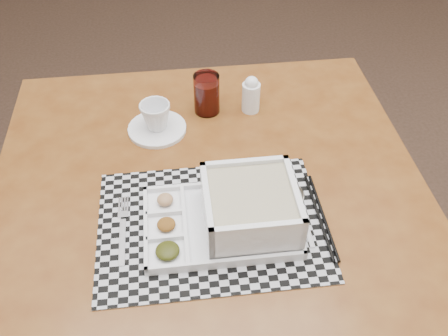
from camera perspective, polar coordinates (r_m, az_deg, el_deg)
The scene contains 11 objects.
floor at distance 1.92m, azimuth -1.14°, elevation -10.73°, with size 5.00×5.00×0.00m, color black.
dining_table at distance 1.20m, azimuth -1.58°, elevation -4.74°, with size 1.00×1.00×0.75m.
placemat at distance 1.07m, azimuth -1.46°, elevation -6.45°, with size 0.48×0.35×0.00m, color #ACACB4.
serving_tray at distance 1.03m, azimuth 2.12°, elevation -5.02°, with size 0.32×0.22×0.10m.
fork at distance 1.08m, azimuth -11.50°, elevation -6.72°, with size 0.02×0.19×0.00m.
spoon at distance 1.12m, azimuth 8.42°, elevation -3.40°, with size 0.04×0.18×0.01m.
chopsticks at distance 1.09m, azimuth 11.02°, elevation -5.40°, with size 0.02×0.24×0.01m.
saucer at distance 1.30m, azimuth -7.65°, elevation 4.47°, with size 0.15×0.15×0.01m, color white.
cup at distance 1.27m, azimuth -7.82°, elevation 5.90°, with size 0.08×0.08×0.07m, color white.
juice_glass at distance 1.33m, azimuth -1.99°, elevation 8.34°, with size 0.07×0.07×0.11m.
creamer_bottle at distance 1.33m, azimuth 3.11°, elevation 8.39°, with size 0.05×0.05×0.10m.
Camera 1 is at (-0.10, -1.11, 1.57)m, focal length 40.00 mm.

